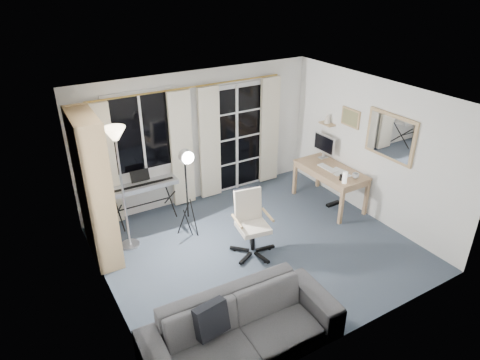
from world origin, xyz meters
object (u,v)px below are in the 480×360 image
at_px(torchiere_lamp, 117,153).
at_px(office_chair, 250,217).
at_px(keyboard_piano, 143,187).
at_px(mug, 356,175).
at_px(desk, 331,173).
at_px(sofa, 242,321).
at_px(monitor, 324,144).
at_px(bookshelf, 92,194).
at_px(studio_light, 186,167).

distance_m(torchiere_lamp, office_chair, 2.14).
bearing_deg(keyboard_piano, office_chair, -55.85).
xyz_separation_m(keyboard_piano, mug, (3.20, -1.67, 0.12)).
bearing_deg(mug, desk, 101.31).
bearing_deg(office_chair, desk, 22.61).
bearing_deg(torchiere_lamp, sofa, -79.98).
distance_m(office_chair, monitor, 2.41).
bearing_deg(bookshelf, desk, -6.21).
height_order(keyboard_piano, studio_light, studio_light).
distance_m(torchiere_lamp, monitor, 3.82).
height_order(keyboard_piano, desk, keyboard_piano).
height_order(torchiere_lamp, desk, torchiere_lamp).
bearing_deg(office_chair, torchiere_lamp, 155.49).
relative_size(torchiere_lamp, mug, 16.90).
height_order(office_chair, sofa, office_chair).
relative_size(bookshelf, monitor, 4.34).
bearing_deg(sofa, torchiere_lamp, 102.47).
bearing_deg(studio_light, monitor, -1.54).
bearing_deg(studio_light, desk, -11.09).
height_order(keyboard_piano, office_chair, office_chair).
bearing_deg(torchiere_lamp, office_chair, -33.74).
bearing_deg(studio_light, bookshelf, 166.18).
xyz_separation_m(bookshelf, sofa, (0.91, -2.65, -0.61)).
distance_m(office_chair, desk, 2.06).
bearing_deg(desk, sofa, -147.12).
bearing_deg(studio_light, torchiere_lamp, 161.35).
xyz_separation_m(studio_light, sofa, (-0.47, -2.41, -0.81)).
bearing_deg(monitor, desk, -114.54).
distance_m(studio_light, office_chair, 1.22).
bearing_deg(bookshelf, monitor, 0.24).
xyz_separation_m(bookshelf, office_chair, (2.01, -1.04, -0.46)).
bearing_deg(keyboard_piano, desk, -20.22).
bearing_deg(mug, monitor, 84.19).
distance_m(keyboard_piano, sofa, 3.25).
distance_m(office_chair, mug, 2.11).
relative_size(keyboard_piano, desk, 0.88).
xyz_separation_m(desk, mug, (0.10, -0.50, 0.15)).
relative_size(torchiere_lamp, monitor, 3.85).
xyz_separation_m(torchiere_lamp, keyboard_piano, (0.48, 0.59, -0.94)).
distance_m(torchiere_lamp, mug, 3.91).
relative_size(torchiere_lamp, office_chair, 1.95).
bearing_deg(office_chair, monitor, 32.08).
relative_size(bookshelf, desk, 1.66).
distance_m(bookshelf, monitor, 4.21).
bearing_deg(desk, office_chair, -167.56).
xyz_separation_m(bookshelf, torchiere_lamp, (0.44, 0.01, 0.53)).
height_order(torchiere_lamp, keyboard_piano, torchiere_lamp).
bearing_deg(torchiere_lamp, monitor, -1.90).
bearing_deg(monitor, torchiere_lamp, 177.16).
height_order(mug, sofa, sofa).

